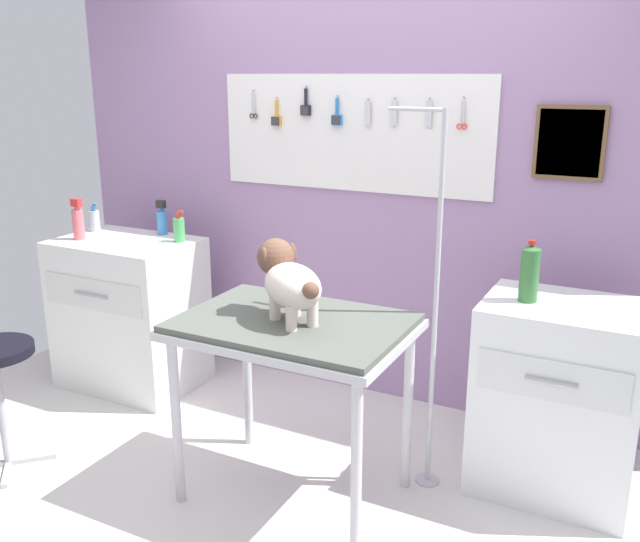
{
  "coord_description": "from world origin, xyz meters",
  "views": [
    {
      "loc": [
        1.47,
        -2.23,
        1.83
      ],
      "look_at": [
        0.21,
        0.23,
        1.03
      ],
      "focal_mm": 38.59,
      "sensor_mm": 36.0,
      "label": 1
    }
  ],
  "objects": [
    {
      "name": "rear_wall_panel",
      "position": [
        0.0,
        1.28,
        1.16
      ],
      "size": [
        4.0,
        0.11,
        2.3
      ],
      "color": "#9D7AA6",
      "rests_on": "ground"
    },
    {
      "name": "ground",
      "position": [
        0.0,
        0.0,
        -0.02
      ],
      "size": [
        4.4,
        4.0,
        0.04
      ],
      "primitive_type": "cube",
      "color": "silver"
    },
    {
      "name": "counter_left",
      "position": [
        -1.31,
        0.7,
        0.45
      ],
      "size": [
        0.8,
        0.58,
        0.89
      ],
      "color": "silver",
      "rests_on": "ground"
    },
    {
      "name": "detangler_spray",
      "position": [
        -1.64,
        0.81,
        0.96
      ],
      "size": [
        0.07,
        0.07,
        0.17
      ],
      "color": "#A9B2B9",
      "rests_on": "counter_left"
    },
    {
      "name": "soda_bottle",
      "position": [
        0.98,
        0.69,
        1.0
      ],
      "size": [
        0.08,
        0.08,
        0.27
      ],
      "color": "#346C35",
      "rests_on": "cabinet_right"
    },
    {
      "name": "shampoo_bottle",
      "position": [
        -1.56,
        0.6,
        1.0
      ],
      "size": [
        0.07,
        0.07,
        0.24
      ],
      "color": "#D96066",
      "rests_on": "counter_left"
    },
    {
      "name": "grooming_table",
      "position": [
        0.13,
        0.13,
        0.75
      ],
      "size": [
        0.97,
        0.68,
        0.83
      ],
      "color": "#B7B7BC",
      "rests_on": "ground"
    },
    {
      "name": "spray_bottle_short",
      "position": [
        -1.0,
        0.82,
        0.97
      ],
      "size": [
        0.07,
        0.06,
        0.18
      ],
      "color": "#47A757",
      "rests_on": "counter_left"
    },
    {
      "name": "spray_bottle_tall",
      "position": [
        -1.21,
        0.92,
        0.98
      ],
      "size": [
        0.06,
        0.06,
        0.21
      ],
      "color": "#3579BD",
      "rests_on": "counter_left"
    },
    {
      "name": "dog",
      "position": [
        0.11,
        0.13,
        1.01
      ],
      "size": [
        0.42,
        0.35,
        0.32
      ],
      "color": "beige",
      "rests_on": "grooming_table"
    },
    {
      "name": "grooming_arm",
      "position": [
        0.63,
        0.49,
        0.79
      ],
      "size": [
        0.3,
        0.11,
        1.69
      ],
      "color": "#B7B7BC",
      "rests_on": "ground"
    },
    {
      "name": "cabinet_right",
      "position": [
        1.14,
        0.72,
        0.44
      ],
      "size": [
        0.68,
        0.54,
        0.88
      ],
      "color": "silver",
      "rests_on": "ground"
    }
  ]
}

